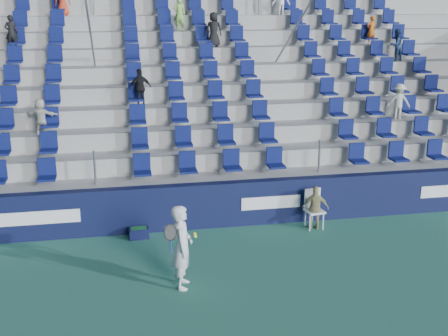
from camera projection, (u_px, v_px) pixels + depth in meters
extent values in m
plane|color=#30715A|center=(239.00, 283.00, 11.88)|extent=(70.00, 70.00, 0.00)
cube|color=#0E1336|center=(214.00, 205.00, 14.67)|extent=(24.00, 0.30, 1.20)
cube|color=white|center=(13.00, 220.00, 13.63)|extent=(3.20, 0.02, 0.34)
cube|color=white|center=(271.00, 203.00, 14.78)|extent=(1.60, 0.02, 0.34)
cube|color=#9F9F9A|center=(210.00, 198.00, 15.21)|extent=(24.00, 0.85, 1.20)
cube|color=#9F9F9A|center=(206.00, 179.00, 15.94)|extent=(24.00, 0.85, 1.70)
cube|color=#9F9F9A|center=(201.00, 163.00, 16.67)|extent=(24.00, 0.85, 2.20)
cube|color=#9F9F9A|center=(197.00, 147.00, 17.40)|extent=(24.00, 0.85, 2.70)
cube|color=#9F9F9A|center=(193.00, 133.00, 18.13)|extent=(24.00, 0.85, 3.20)
cube|color=#9F9F9A|center=(190.00, 121.00, 18.85)|extent=(24.00, 0.85, 3.70)
cube|color=#9F9F9A|center=(187.00, 109.00, 19.58)|extent=(24.00, 0.85, 4.20)
cube|color=#9F9F9A|center=(184.00, 97.00, 20.31)|extent=(24.00, 0.85, 4.70)
cube|color=#9F9F9A|center=(181.00, 87.00, 21.04)|extent=(24.00, 0.85, 5.20)
cube|color=#9F9F9A|center=(179.00, 72.00, 21.53)|extent=(24.00, 0.50, 6.20)
cube|color=#0C154D|center=(210.00, 164.00, 14.94)|extent=(16.05, 0.50, 0.70)
cube|color=#0C154D|center=(205.00, 138.00, 15.60)|extent=(16.05, 0.50, 0.70)
cube|color=#0C154D|center=(201.00, 115.00, 16.25)|extent=(16.05, 0.50, 0.70)
cube|color=#0C154D|center=(196.00, 93.00, 16.91)|extent=(16.05, 0.50, 0.70)
cube|color=#0C154D|center=(192.00, 73.00, 17.56)|extent=(16.05, 0.50, 0.70)
cube|color=#0C154D|center=(189.00, 54.00, 18.22)|extent=(16.05, 0.50, 0.70)
cube|color=#0C154D|center=(185.00, 37.00, 18.88)|extent=(16.05, 0.50, 0.70)
cube|color=#0C154D|center=(182.00, 21.00, 19.53)|extent=(16.05, 0.50, 0.70)
cube|color=#0C154D|center=(179.00, 5.00, 20.19)|extent=(16.05, 0.50, 0.70)
cylinder|color=gray|center=(93.00, 48.00, 16.80)|extent=(0.06, 7.68, 4.55)
cylinder|color=gray|center=(285.00, 45.00, 17.86)|extent=(0.06, 7.68, 4.55)
imported|color=black|center=(140.00, 88.00, 16.51)|extent=(0.70, 0.42, 1.12)
imported|color=white|center=(281.00, 0.00, 20.76)|extent=(0.73, 0.48, 1.06)
imported|color=black|center=(11.00, 33.00, 17.79)|extent=(0.42, 0.30, 1.09)
imported|color=beige|center=(41.00, 116.00, 15.38)|extent=(0.95, 0.54, 0.97)
imported|color=#C45617|center=(371.00, 30.00, 19.96)|extent=(0.41, 0.31, 1.01)
imported|color=#85C54E|center=(179.00, 14.00, 19.41)|extent=(0.44, 0.32, 1.13)
imported|color=black|center=(214.00, 30.00, 18.94)|extent=(0.58, 0.40, 1.15)
imported|color=navy|center=(396.00, 45.00, 19.39)|extent=(0.64, 0.57, 1.09)
imported|color=beige|center=(399.00, 101.00, 17.23)|extent=(0.80, 0.61, 1.10)
imported|color=red|center=(62.00, 0.00, 19.37)|extent=(0.56, 0.39, 1.08)
imported|color=silver|center=(182.00, 247.00, 11.48)|extent=(0.53, 0.72, 1.79)
cylinder|color=navy|center=(171.00, 246.00, 11.16)|extent=(0.03, 0.03, 0.28)
torus|color=black|center=(170.00, 232.00, 11.07)|extent=(0.30, 0.17, 0.28)
plane|color=#262626|center=(170.00, 232.00, 11.07)|extent=(0.30, 0.16, 0.29)
sphere|color=yellow|center=(195.00, 236.00, 11.25)|extent=(0.07, 0.07, 0.07)
sphere|color=yellow|center=(195.00, 234.00, 11.30)|extent=(0.07, 0.07, 0.07)
cube|color=white|center=(315.00, 211.00, 14.60)|extent=(0.51, 0.51, 0.04)
cube|color=white|center=(312.00, 198.00, 14.72)|extent=(0.45, 0.10, 0.55)
cylinder|color=white|center=(310.00, 223.00, 14.46)|extent=(0.03, 0.03, 0.45)
cylinder|color=white|center=(323.00, 222.00, 14.53)|extent=(0.03, 0.03, 0.45)
cylinder|color=white|center=(305.00, 218.00, 14.81)|extent=(0.03, 0.03, 0.45)
cylinder|color=white|center=(318.00, 217.00, 14.87)|extent=(0.03, 0.03, 0.45)
imported|color=tan|center=(315.00, 208.00, 14.52)|extent=(0.74, 0.48, 1.16)
cube|color=#0F1337|center=(139.00, 233.00, 14.08)|extent=(0.50, 0.34, 0.26)
cube|color=#1E662D|center=(139.00, 231.00, 14.06)|extent=(0.41, 0.25, 0.16)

